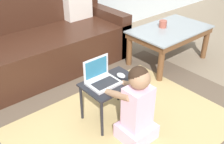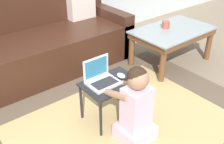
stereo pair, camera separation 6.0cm
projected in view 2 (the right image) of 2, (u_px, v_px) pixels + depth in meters
ground_plane at (121, 112)px, 2.53m from camera, size 16.00×16.00×0.00m
area_rug at (123, 126)px, 2.36m from camera, size 2.57×1.92×0.01m
couch at (40, 44)px, 3.14m from camera, size 2.17×0.89×0.91m
coffee_table at (173, 34)px, 3.23m from camera, size 1.00×0.62×0.45m
laptop_desk at (111, 87)px, 2.31m from camera, size 0.49×0.34×0.39m
laptop at (102, 79)px, 2.26m from camera, size 0.26×0.21×0.22m
computer_mouse at (121, 76)px, 2.35m from camera, size 0.06×0.09×0.04m
person_seated at (136, 108)px, 2.08m from camera, size 0.28×0.43×0.69m
cup_on_table at (166, 25)px, 3.21m from camera, size 0.09×0.09×0.09m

